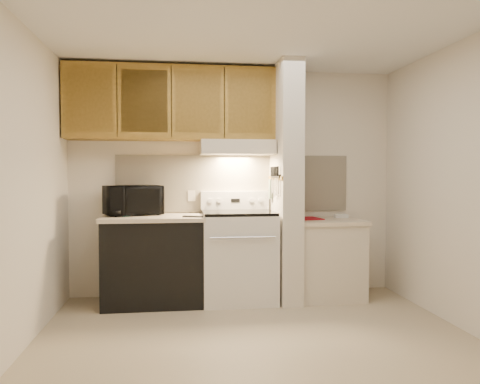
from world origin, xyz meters
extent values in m
plane|color=tan|center=(0.00, 0.00, 0.00)|extent=(3.60, 3.60, 0.00)
plane|color=white|center=(0.00, 0.00, 2.50)|extent=(3.60, 3.60, 0.00)
cube|color=silver|center=(0.00, 1.50, 1.25)|extent=(3.60, 2.50, 0.02)
cube|color=silver|center=(-1.80, 0.00, 1.25)|extent=(0.02, 3.00, 2.50)
cube|color=silver|center=(1.80, 0.00, 1.25)|extent=(0.02, 3.00, 2.50)
cube|color=#FFEECD|center=(0.00, 1.49, 1.24)|extent=(2.60, 0.02, 0.63)
cube|color=silver|center=(0.00, 1.16, 0.46)|extent=(0.76, 0.65, 0.92)
cube|color=black|center=(0.00, 0.84, 0.50)|extent=(0.50, 0.01, 0.30)
cylinder|color=silver|center=(0.00, 0.80, 0.72)|extent=(0.65, 0.02, 0.02)
cube|color=black|center=(0.00, 1.16, 0.94)|extent=(0.74, 0.64, 0.03)
cube|color=silver|center=(0.00, 1.44, 1.05)|extent=(0.76, 0.08, 0.20)
cube|color=black|center=(0.00, 1.40, 1.05)|extent=(0.10, 0.01, 0.04)
cylinder|color=silver|center=(-0.28, 1.40, 1.05)|extent=(0.05, 0.02, 0.05)
cylinder|color=silver|center=(-0.18, 1.40, 1.05)|extent=(0.05, 0.02, 0.05)
cylinder|color=silver|center=(0.18, 1.40, 1.05)|extent=(0.05, 0.02, 0.05)
cylinder|color=silver|center=(0.28, 1.40, 1.05)|extent=(0.05, 0.02, 0.05)
cube|color=black|center=(-0.88, 1.17, 0.43)|extent=(1.00, 0.63, 0.87)
cube|color=beige|center=(-0.88, 1.17, 0.89)|extent=(1.04, 0.67, 0.04)
cube|color=black|center=(-0.48, 0.99, 0.92)|extent=(0.21, 0.13, 0.01)
cylinder|color=#206A6D|center=(-1.15, 1.15, 0.96)|extent=(0.10, 0.10, 0.10)
cube|color=beige|center=(-0.48, 1.48, 1.10)|extent=(0.08, 0.01, 0.12)
imported|color=black|center=(-1.10, 1.31, 1.06)|extent=(0.66, 0.56, 0.31)
cube|color=beige|center=(0.51, 1.15, 1.25)|extent=(0.22, 0.70, 2.50)
cube|color=olive|center=(0.39, 1.15, 1.30)|extent=(0.01, 0.70, 0.04)
cube|color=black|center=(0.39, 1.10, 1.32)|extent=(0.02, 0.42, 0.04)
cube|color=silver|center=(0.38, 0.94, 1.22)|extent=(0.01, 0.03, 0.16)
cylinder|color=black|center=(0.38, 0.94, 1.37)|extent=(0.02, 0.02, 0.10)
cube|color=silver|center=(0.38, 1.02, 1.21)|extent=(0.01, 0.04, 0.18)
cylinder|color=black|center=(0.38, 1.02, 1.37)|extent=(0.02, 0.02, 0.10)
cube|color=silver|center=(0.38, 1.09, 1.20)|extent=(0.01, 0.04, 0.20)
cylinder|color=black|center=(0.38, 1.10, 1.37)|extent=(0.02, 0.02, 0.10)
cube|color=silver|center=(0.38, 1.19, 1.22)|extent=(0.01, 0.04, 0.16)
cylinder|color=black|center=(0.38, 1.18, 1.37)|extent=(0.02, 0.02, 0.10)
cube|color=silver|center=(0.38, 1.27, 1.21)|extent=(0.01, 0.04, 0.18)
cylinder|color=black|center=(0.38, 1.26, 1.37)|extent=(0.02, 0.02, 0.10)
cube|color=#61705C|center=(0.38, 1.32, 1.18)|extent=(0.03, 0.09, 0.22)
cube|color=beige|center=(0.97, 1.15, 0.40)|extent=(0.70, 0.60, 0.81)
cube|color=beige|center=(0.97, 1.15, 0.83)|extent=(0.74, 0.64, 0.04)
cube|color=maroon|center=(0.79, 1.25, 0.86)|extent=(0.28, 0.35, 0.01)
cube|color=white|center=(1.19, 1.33, 0.87)|extent=(0.15, 0.11, 0.04)
cube|color=beige|center=(0.00, 1.28, 1.62)|extent=(0.78, 0.44, 0.15)
cube|color=beige|center=(0.00, 1.07, 1.58)|extent=(0.78, 0.04, 0.06)
cube|color=olive|center=(-0.69, 1.32, 2.08)|extent=(2.18, 0.33, 0.77)
cube|color=olive|center=(-1.51, 1.17, 2.08)|extent=(0.46, 0.01, 0.63)
cube|color=black|center=(-1.23, 1.16, 2.08)|extent=(0.01, 0.01, 0.73)
cube|color=olive|center=(-0.96, 1.17, 2.08)|extent=(0.46, 0.01, 0.63)
cube|color=black|center=(-0.69, 1.16, 2.08)|extent=(0.01, 0.01, 0.73)
cube|color=olive|center=(-0.42, 1.17, 2.08)|extent=(0.46, 0.01, 0.63)
cube|color=black|center=(-0.14, 1.16, 2.08)|extent=(0.01, 0.01, 0.73)
cube|color=olive|center=(0.13, 1.17, 2.08)|extent=(0.46, 0.01, 0.63)
camera|label=1|loc=(-0.63, -3.71, 1.35)|focal=35.00mm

